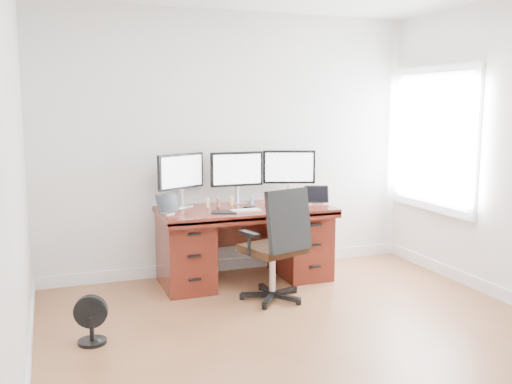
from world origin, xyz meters
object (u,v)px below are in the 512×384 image
object	(u,v)px
desk	(245,242)
monitor_center	(237,171)
floor_fan	(91,321)
office_chair	(276,264)
keyboard	(246,210)

from	to	relation	value
desk	monitor_center	world-z (taller)	monitor_center
floor_fan	monitor_center	distance (m)	2.23
desk	floor_fan	xyz separation A→B (m)	(-1.56, -1.06, -0.23)
monitor_center	desk	bearing A→B (deg)	-89.30
office_chair	floor_fan	size ratio (longest dim) A/B	2.85
floor_fan	monitor_center	world-z (taller)	monitor_center
office_chair	floor_fan	distance (m)	1.69
desk	floor_fan	size ratio (longest dim) A/B	4.67
floor_fan	monitor_center	size ratio (longest dim) A/B	0.66
desk	monitor_center	size ratio (longest dim) A/B	3.09
office_chair	monitor_center	world-z (taller)	monitor_center
keyboard	office_chair	bearing A→B (deg)	-74.80
desk	keyboard	distance (m)	0.41
office_chair	keyboard	bearing A→B (deg)	86.04
desk	keyboard	xyz separation A→B (m)	(-0.05, -0.20, 0.36)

